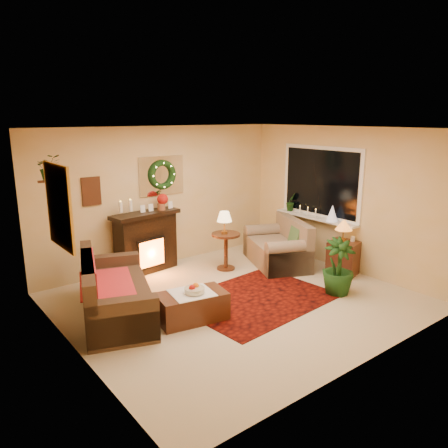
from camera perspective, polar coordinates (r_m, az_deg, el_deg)
floor at (r=6.86m, az=1.82°, el=-9.93°), size 5.00×5.00×0.00m
ceiling at (r=6.27m, az=2.01°, el=12.33°), size 5.00×5.00×0.00m
wall_back at (r=8.26m, az=-8.12°, el=3.53°), size 5.00×5.00×0.00m
wall_front at (r=4.99m, az=18.69°, el=-4.04°), size 5.00×5.00×0.00m
wall_left at (r=5.26m, az=-19.57°, el=-3.19°), size 4.50×4.50×0.00m
wall_right at (r=8.24m, az=15.44°, el=3.13°), size 4.50×4.50×0.00m
area_rug at (r=6.92m, az=4.13°, el=-9.68°), size 2.43×1.90×0.01m
sofa at (r=6.41m, az=-13.93°, el=-7.94°), size 1.51×2.20×0.87m
red_throw at (r=6.51m, az=-15.11°, el=-7.45°), size 0.72×1.18×0.02m
fireplace at (r=8.03m, az=-10.14°, el=-2.35°), size 1.17×0.50×1.04m
poinsettia at (r=8.02m, az=-8.03°, el=3.22°), size 0.20×0.20×0.20m
mantel_candle_a at (r=7.65m, az=-13.35°, el=2.15°), size 0.06×0.06×0.19m
mantel_candle_b at (r=7.75m, az=-12.12°, el=2.37°), size 0.07×0.07×0.20m
mantel_mirror at (r=8.18m, az=-8.15°, el=6.27°), size 0.92×0.02×0.72m
wreath at (r=8.14m, az=-8.01°, el=6.38°), size 0.55×0.11×0.55m
wall_art at (r=7.63m, az=-16.94°, el=4.11°), size 0.32×0.03×0.48m
gold_mirror at (r=5.44m, az=-20.77°, el=2.15°), size 0.03×0.84×1.00m
hanging_plant at (r=6.16m, az=-21.82°, el=5.43°), size 0.33×0.28×0.36m
loveseat at (r=8.38m, az=6.89°, el=-2.47°), size 1.39×1.72×0.87m
window_frame at (r=8.52m, az=12.53°, el=5.36°), size 0.03×1.86×1.36m
window_glass at (r=8.51m, az=12.47°, el=5.35°), size 0.02×1.70×1.22m
window_sill at (r=8.56m, az=11.84°, el=0.80°), size 0.22×1.86×0.04m
mini_tree at (r=8.24m, az=13.96°, el=1.38°), size 0.21×0.21×0.31m
sill_plant at (r=8.97m, az=8.74°, el=2.94°), size 0.26×0.21×0.48m
side_table_round at (r=8.07m, az=0.25°, el=-3.71°), size 0.68×0.68×0.69m
lamp_cream at (r=7.90m, az=0.05°, el=0.08°), size 0.27×0.27×0.42m
end_table_square at (r=8.16m, az=15.36°, el=-4.45°), size 0.60×0.60×0.60m
lamp_tiffany at (r=8.03m, az=15.32°, el=-1.21°), size 0.31×0.31×0.45m
coffee_table at (r=6.19m, az=-4.21°, el=-10.59°), size 1.03×0.69×0.40m
fruit_bowl at (r=6.08m, az=-3.87°, el=-8.59°), size 0.28×0.28×0.06m
floor_palm at (r=7.17m, az=14.68°, el=-5.44°), size 1.92×1.92×2.71m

